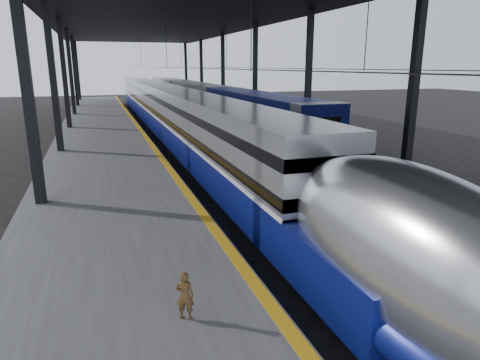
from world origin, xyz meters
name	(u,v)px	position (x,y,z in m)	size (l,w,h in m)	color
ground	(243,266)	(0.00, 0.00, 0.00)	(160.00, 160.00, 0.00)	black
platform	(102,143)	(-3.50, 20.00, 0.50)	(6.00, 80.00, 1.00)	#4C4C4F
yellow_strip	(143,133)	(-0.70, 20.00, 1.00)	(0.30, 80.00, 0.01)	orange
rails	(214,142)	(4.50, 20.00, 0.08)	(6.52, 80.00, 0.16)	slate
canopy	(175,13)	(1.90, 20.00, 9.12)	(18.00, 75.00, 9.47)	black
tgv_train	(173,115)	(2.00, 23.27, 1.85)	(2.76, 65.20, 3.96)	#B7BABF
second_train	(200,101)	(7.00, 35.24, 1.94)	(2.79, 56.05, 3.84)	navy
child	(185,296)	(-2.41, -3.65, 1.48)	(0.35, 0.23, 0.96)	#463117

